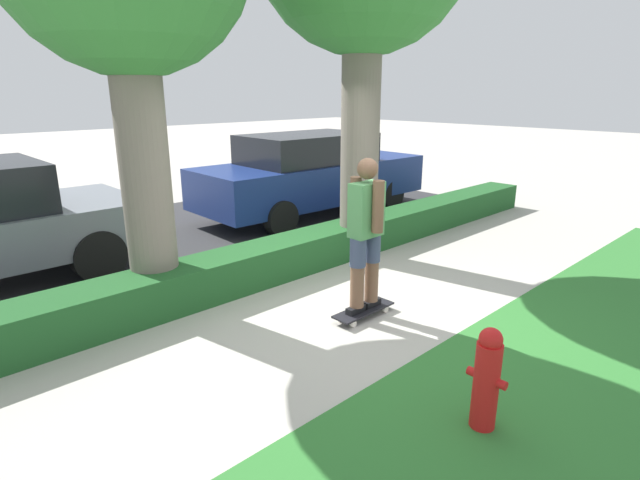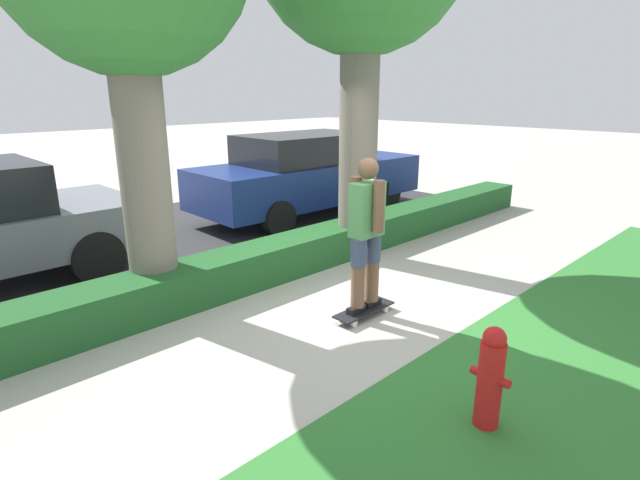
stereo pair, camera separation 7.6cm
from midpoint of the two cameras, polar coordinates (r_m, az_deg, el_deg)
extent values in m
plane|color=#ADA89E|center=(5.59, 3.76, -8.74)|extent=(60.00, 60.00, 0.00)
cube|color=#2D2D30|center=(8.78, -17.04, 0.13)|extent=(12.86, 5.00, 0.01)
cube|color=#1E5123|center=(6.60, -6.59, -2.52)|extent=(12.86, 0.60, 0.48)
cube|color=black|center=(5.57, 4.68, -7.93)|extent=(0.78, 0.24, 0.02)
cylinder|color=silver|center=(5.72, 7.12, -7.82)|extent=(0.07, 0.04, 0.07)
cylinder|color=silver|center=(5.83, 5.73, -7.31)|extent=(0.07, 0.04, 0.07)
cylinder|color=silver|center=(5.36, 3.51, -9.51)|extent=(0.07, 0.04, 0.07)
cylinder|color=silver|center=(5.47, 2.09, -8.93)|extent=(0.07, 0.04, 0.07)
cube|color=black|center=(5.47, 3.87, -7.87)|extent=(0.26, 0.09, 0.07)
cylinder|color=brown|center=(5.31, 3.96, -3.75)|extent=(0.15, 0.15, 0.77)
cylinder|color=#3D4766|center=(5.23, 4.01, -1.39)|extent=(0.17, 0.17, 0.31)
cube|color=black|center=(5.63, 5.48, -7.16)|extent=(0.26, 0.09, 0.07)
cylinder|color=brown|center=(5.48, 5.60, -3.14)|extent=(0.15, 0.15, 0.77)
cylinder|color=#3D4766|center=(5.40, 5.67, -0.84)|extent=(0.17, 0.17, 0.31)
cube|color=#519356|center=(5.20, 4.97, 3.49)|extent=(0.37, 0.20, 0.57)
cylinder|color=brown|center=(5.09, 6.29, 3.82)|extent=(0.12, 0.12, 0.54)
cylinder|color=brown|center=(5.29, 3.73, 4.37)|extent=(0.12, 0.12, 0.54)
sphere|color=brown|center=(5.12, 5.09, 8.14)|extent=(0.22, 0.22, 0.22)
cylinder|color=#70665B|center=(5.73, -19.77, 7.13)|extent=(0.53, 0.53, 3.08)
cylinder|color=#70665B|center=(7.24, 4.10, 11.47)|extent=(0.55, 0.55, 3.49)
cylinder|color=black|center=(7.07, -24.44, -1.75)|extent=(0.68, 0.23, 0.68)
cylinder|color=black|center=(8.68, -28.49, 0.95)|extent=(0.68, 0.23, 0.68)
cube|color=navy|center=(10.00, -1.37, 6.84)|extent=(4.84, 1.87, 0.75)
cube|color=black|center=(9.81, -2.02, 10.45)|extent=(2.53, 1.60, 0.54)
cylinder|color=black|center=(10.61, 7.55, 5.23)|extent=(0.62, 0.21, 0.62)
cylinder|color=black|center=(11.65, 1.31, 6.40)|extent=(0.62, 0.21, 0.62)
cylinder|color=black|center=(8.53, -4.98, 2.47)|extent=(0.62, 0.21, 0.62)
cylinder|color=black|center=(9.79, -10.99, 4.10)|extent=(0.62, 0.21, 0.62)
cylinder|color=red|center=(3.97, 18.25, -15.46)|extent=(0.19, 0.19, 0.68)
sphere|color=red|center=(3.79, 18.78, -10.57)|extent=(0.17, 0.17, 0.17)
cylinder|color=red|center=(3.90, 19.59, -15.03)|extent=(0.07, 0.11, 0.07)
cylinder|color=red|center=(3.97, 17.12, -14.20)|extent=(0.07, 0.11, 0.07)
camera|label=1|loc=(0.04, 89.62, 0.11)|focal=28.00mm
camera|label=2|loc=(0.04, -90.38, -0.11)|focal=28.00mm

